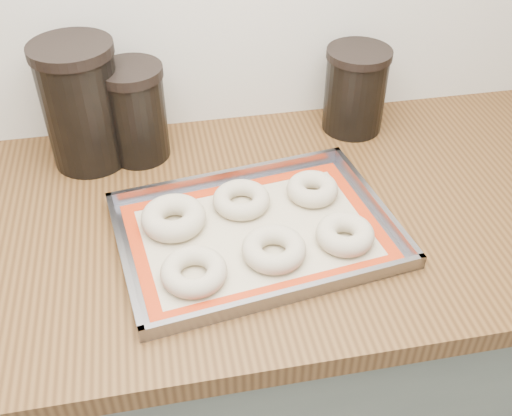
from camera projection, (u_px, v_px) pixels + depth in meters
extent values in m
cube|color=slate|center=(239.00, 369.00, 1.37)|extent=(3.00, 0.65, 0.86)
cube|color=brown|center=(234.00, 221.00, 1.09)|extent=(3.06, 0.68, 0.04)
cube|color=gray|center=(256.00, 234.00, 1.03)|extent=(0.50, 0.39, 0.00)
cube|color=gray|center=(229.00, 176.00, 1.13)|extent=(0.46, 0.07, 0.02)
cube|color=gray|center=(290.00, 295.00, 0.90)|extent=(0.46, 0.07, 0.02)
cube|color=gray|center=(124.00, 259.00, 0.96)|extent=(0.06, 0.33, 0.02)
cube|color=gray|center=(374.00, 202.00, 1.07)|extent=(0.06, 0.33, 0.02)
cube|color=#C6B793|center=(256.00, 233.00, 1.02)|extent=(0.46, 0.35, 0.00)
cube|color=red|center=(233.00, 187.00, 1.12)|extent=(0.42, 0.08, 0.00)
cube|color=red|center=(284.00, 287.00, 0.93)|extent=(0.42, 0.08, 0.00)
cube|color=red|center=(140.00, 259.00, 0.97)|extent=(0.06, 0.25, 0.00)
cube|color=red|center=(361.00, 208.00, 1.07)|extent=(0.06, 0.25, 0.00)
torus|color=#C0B195|center=(194.00, 272.00, 0.93)|extent=(0.11, 0.11, 0.03)
torus|color=#C0B195|center=(274.00, 249.00, 0.97)|extent=(0.13, 0.13, 0.03)
torus|color=#C0B195|center=(345.00, 234.00, 1.00)|extent=(0.11, 0.11, 0.03)
torus|color=#C0B195|center=(173.00, 218.00, 1.03)|extent=(0.13, 0.13, 0.04)
torus|color=#C0B195|center=(241.00, 200.00, 1.07)|extent=(0.12, 0.12, 0.03)
torus|color=#C0B195|center=(312.00, 189.00, 1.09)|extent=(0.11, 0.11, 0.03)
cylinder|color=black|center=(83.00, 110.00, 1.13)|extent=(0.15, 0.15, 0.22)
cylinder|color=black|center=(70.00, 49.00, 1.06)|extent=(0.15, 0.15, 0.02)
cylinder|color=black|center=(136.00, 117.00, 1.16)|extent=(0.12, 0.12, 0.17)
cylinder|color=black|center=(129.00, 72.00, 1.10)|extent=(0.12, 0.12, 0.02)
cylinder|color=black|center=(355.00, 94.00, 1.25)|extent=(0.13, 0.13, 0.16)
cylinder|color=black|center=(359.00, 54.00, 1.19)|extent=(0.13, 0.13, 0.02)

